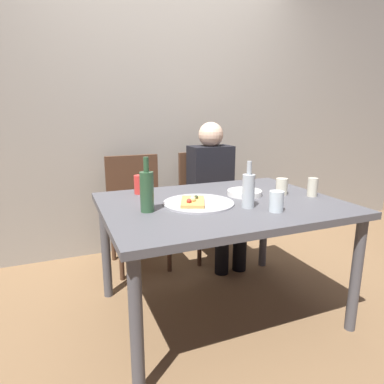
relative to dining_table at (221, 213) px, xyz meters
name	(u,v)px	position (x,y,z in m)	size (l,w,h in m)	color
ground_plane	(219,311)	(0.00, 0.00, -0.66)	(8.00, 8.00, 0.00)	brown
back_wall	(158,106)	(0.00, 1.27, 0.64)	(6.00, 0.10, 2.60)	gray
dining_table	(221,213)	(0.00, 0.00, 0.00)	(1.39, 1.04, 0.73)	#4C4C51
pizza_tray	(199,203)	(-0.15, 0.00, 0.08)	(0.41, 0.41, 0.01)	#ADADB2
pizza_slice_last	(193,201)	(-0.19, -0.01, 0.10)	(0.21, 0.25, 0.05)	tan
wine_bottle	(248,190)	(0.08, -0.17, 0.17)	(0.07, 0.07, 0.26)	#B2BCC1
beer_bottle	(147,191)	(-0.46, -0.03, 0.19)	(0.07, 0.07, 0.29)	#2D5133
tumbler_near	(312,187)	(0.59, -0.10, 0.13)	(0.06, 0.06, 0.12)	beige
tumbler_far	(282,186)	(0.44, 0.01, 0.13)	(0.07, 0.07, 0.10)	beige
wine_glass	(276,201)	(0.18, -0.29, 0.13)	(0.08, 0.08, 0.11)	silver
soda_can	(139,185)	(-0.41, 0.38, 0.14)	(0.07, 0.07, 0.12)	red
plate_stack	(245,193)	(0.21, 0.08, 0.09)	(0.22, 0.22, 0.03)	white
chair_left	(136,204)	(-0.31, 0.92, -0.14)	(0.44, 0.44, 0.90)	#472D1E
chair_right	(207,196)	(0.33, 0.92, -0.14)	(0.44, 0.44, 0.90)	#472D1E
guest_in_sweater	(215,186)	(0.33, 0.77, -0.02)	(0.36, 0.56, 1.17)	black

